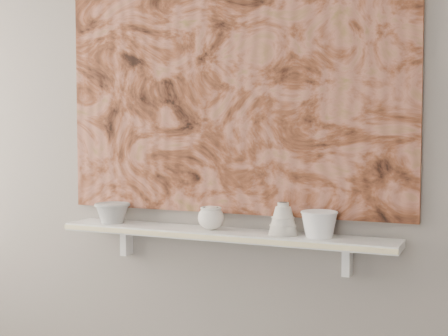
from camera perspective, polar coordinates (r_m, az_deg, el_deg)
The scene contains 11 objects.
wall_back at distance 2.56m, azimuth 0.68°, elevation 3.91°, with size 3.60×3.60×0.00m, color gray.
shelf at distance 2.51m, azimuth -0.18°, elevation -6.08°, with size 1.40×0.18×0.03m, color silver.
shelf_stripe at distance 2.42m, azimuth -1.07°, elevation -6.41°, with size 1.40×0.01×0.02m, color beige.
bracket_left at distance 2.80m, azimuth -8.90°, elevation -6.65°, with size 0.03×0.06×0.12m, color silver.
bracket_right at distance 2.43m, azimuth 11.20°, elevation -8.24°, with size 0.03×0.06×0.12m, color silver.
painting at distance 2.55m, azimuth 0.55°, elevation 8.18°, with size 1.50×0.03×1.10m, color brown.
house_motif at distance 2.40m, azimuth 10.40°, elevation 1.05°, with size 0.09×0.00×0.08m, color black.
bowl_grey at distance 2.75m, azimuth -10.17°, elevation -4.03°, with size 0.15×0.15×0.09m, color #9E9E9B, non-canonical shape.
cup_cream at distance 2.52m, azimuth -1.21°, elevation -4.58°, with size 0.11×0.11×0.10m, color silver, non-canonical shape.
bell_vessel at distance 2.40m, azimuth 5.42°, elevation -4.62°, with size 0.11×0.11×0.13m, color beige, non-canonical shape.
bowl_white at distance 2.37m, azimuth 8.70°, elevation -5.08°, with size 0.14×0.14×0.10m, color white, non-canonical shape.
Camera 1 is at (1.00, -0.76, 1.33)m, focal length 50.00 mm.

